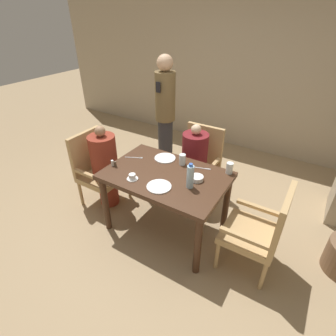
% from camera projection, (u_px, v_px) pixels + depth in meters
% --- Properties ---
extents(ground_plane, '(16.00, 16.00, 0.00)m').
position_uv_depth(ground_plane, '(166.00, 227.00, 3.12)').
color(ground_plane, '#9E8460').
extents(wall_back, '(8.00, 0.06, 2.80)m').
position_uv_depth(wall_back, '(249.00, 67.00, 4.21)').
color(wall_back, tan).
rests_on(wall_back, ground_plane).
extents(dining_table, '(1.26, 0.85, 0.75)m').
position_uv_depth(dining_table, '(166.00, 182.00, 2.77)').
color(dining_table, '#422819').
rests_on(dining_table, ground_plane).
extents(chair_left_side, '(0.51, 0.51, 0.94)m').
position_uv_depth(chair_left_side, '(97.00, 168.00, 3.31)').
color(chair_left_side, tan).
rests_on(chair_left_side, ground_plane).
extents(diner_in_left_chair, '(0.32, 0.32, 1.09)m').
position_uv_depth(diner_in_left_chair, '(105.00, 166.00, 3.21)').
color(diner_in_left_chair, maroon).
rests_on(diner_in_left_chair, ground_plane).
extents(chair_far_side, '(0.51, 0.51, 0.94)m').
position_uv_depth(chair_far_side, '(199.00, 161.00, 3.45)').
color(chair_far_side, tan).
rests_on(chair_far_side, ground_plane).
extents(diner_in_far_chair, '(0.32, 0.32, 1.06)m').
position_uv_depth(diner_in_far_chair, '(194.00, 163.00, 3.32)').
color(diner_in_far_chair, maroon).
rests_on(diner_in_far_chair, ground_plane).
extents(chair_right_side, '(0.51, 0.51, 0.94)m').
position_uv_depth(chair_right_side, '(261.00, 230.00, 2.40)').
color(chair_right_side, tan).
rests_on(chair_right_side, ground_plane).
extents(standing_host, '(0.29, 0.33, 1.71)m').
position_uv_depth(standing_host, '(165.00, 112.00, 3.82)').
color(standing_host, '#2D2D33').
rests_on(standing_host, ground_plane).
extents(plate_main_left, '(0.24, 0.24, 0.01)m').
position_uv_depth(plate_main_left, '(159.00, 187.00, 2.52)').
color(plate_main_left, white).
rests_on(plate_main_left, dining_table).
extents(plate_main_right, '(0.24, 0.24, 0.01)m').
position_uv_depth(plate_main_right, '(165.00, 158.00, 2.99)').
color(plate_main_right, white).
rests_on(plate_main_right, dining_table).
extents(teacup_with_saucer, '(0.12, 0.12, 0.06)m').
position_uv_depth(teacup_with_saucer, '(132.00, 177.00, 2.63)').
color(teacup_with_saucer, white).
rests_on(teacup_with_saucer, dining_table).
extents(bowl_small, '(0.13, 0.13, 0.04)m').
position_uv_depth(bowl_small, '(197.00, 178.00, 2.61)').
color(bowl_small, white).
rests_on(bowl_small, dining_table).
extents(water_bottle, '(0.07, 0.07, 0.26)m').
position_uv_depth(water_bottle, '(190.00, 176.00, 2.46)').
color(water_bottle, '#A3C6DB').
rests_on(water_bottle, dining_table).
extents(glass_tall_near, '(0.07, 0.07, 0.12)m').
position_uv_depth(glass_tall_near, '(182.00, 159.00, 2.85)').
color(glass_tall_near, silver).
rests_on(glass_tall_near, dining_table).
extents(glass_tall_mid, '(0.07, 0.07, 0.12)m').
position_uv_depth(glass_tall_mid, '(230.00, 168.00, 2.70)').
color(glass_tall_mid, silver).
rests_on(glass_tall_mid, dining_table).
extents(salt_shaker, '(0.03, 0.03, 0.07)m').
position_uv_depth(salt_shaker, '(112.00, 163.00, 2.84)').
color(salt_shaker, white).
rests_on(salt_shaker, dining_table).
extents(pepper_shaker, '(0.03, 0.03, 0.06)m').
position_uv_depth(pepper_shaker, '(115.00, 164.00, 2.83)').
color(pepper_shaker, '#4C3D2D').
rests_on(pepper_shaker, dining_table).
extents(fork_beside_plate, '(0.19, 0.11, 0.00)m').
position_uv_depth(fork_beside_plate, '(136.00, 158.00, 3.01)').
color(fork_beside_plate, silver).
rests_on(fork_beside_plate, dining_table).
extents(knife_beside_plate, '(0.21, 0.08, 0.00)m').
position_uv_depth(knife_beside_plate, '(202.00, 168.00, 2.81)').
color(knife_beside_plate, silver).
rests_on(knife_beside_plate, dining_table).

